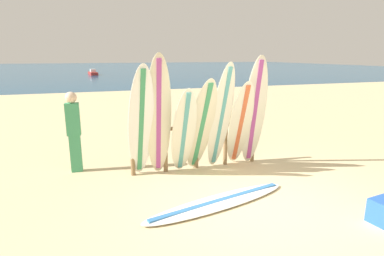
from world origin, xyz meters
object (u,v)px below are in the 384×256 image
(surfboard_leaning_far_left, at_px, (141,123))
(surfboard_leaning_center, at_px, (201,126))
(surfboard_leaning_center_right, at_px, (221,118))
(surfboard_rack, at_px, (196,139))
(surfboard_leaning_center_left, at_px, (184,133))
(surfboard_leaning_far_right, at_px, (254,112))
(small_boat_offshore, at_px, (93,73))
(beachgoer_standing, at_px, (74,129))
(surfboard_leaning_right, at_px, (240,124))
(surfboard_lying_on_sand, at_px, (219,202))
(surfboard_leaning_left, at_px, (158,117))

(surfboard_leaning_far_left, height_order, surfboard_leaning_center, surfboard_leaning_far_left)
(surfboard_leaning_center, xyz_separation_m, surfboard_leaning_center_right, (0.43, 0.01, 0.15))
(surfboard_rack, relative_size, surfboard_leaning_center_left, 1.53)
(surfboard_rack, relative_size, surfboard_leaning_far_right, 1.17)
(surfboard_leaning_far_left, distance_m, small_boat_offshore, 35.24)
(surfboard_rack, relative_size, beachgoer_standing, 1.68)
(surfboard_leaning_right, xyz_separation_m, beachgoer_standing, (-3.39, 0.87, -0.03))
(surfboard_rack, bearing_deg, surfboard_leaning_far_left, -167.50)
(surfboard_leaning_center_left, distance_m, surfboard_leaning_far_right, 1.68)
(beachgoer_standing, bearing_deg, surfboard_leaning_center_right, -17.58)
(surfboard_leaning_far_left, distance_m, surfboard_lying_on_sand, 2.11)
(surfboard_leaning_far_left, xyz_separation_m, surfboard_leaning_far_right, (2.46, 0.02, 0.07))
(surfboard_leaning_left, height_order, surfboard_leaning_right, surfboard_leaning_left)
(surfboard_leaning_far_left, bearing_deg, beachgoer_standing, 145.22)
(small_boat_offshore, bearing_deg, surfboard_leaning_far_right, -85.51)
(small_boat_offshore, bearing_deg, surfboard_leaning_left, -88.95)
(surfboard_leaning_far_left, bearing_deg, surfboard_leaning_left, -1.92)
(surfboard_rack, xyz_separation_m, beachgoer_standing, (-2.49, 0.61, 0.28))
(surfboard_leaning_center, bearing_deg, surfboard_leaning_right, 3.85)
(surfboard_leaning_left, bearing_deg, beachgoer_standing, 151.05)
(surfboard_rack, bearing_deg, surfboard_leaning_center_right, -36.80)
(surfboard_leaning_far_right, bearing_deg, surfboard_leaning_center, -176.71)
(surfboard_leaning_right, xyz_separation_m, small_boat_offshore, (-2.43, 35.22, -0.71))
(surfboard_leaning_far_left, xyz_separation_m, beachgoer_standing, (-1.26, 0.88, -0.21))
(surfboard_leaning_center, height_order, small_boat_offshore, surfboard_leaning_center)
(surfboard_leaning_center_left, bearing_deg, small_boat_offshore, 91.80)
(surfboard_leaning_center, xyz_separation_m, surfboard_lying_on_sand, (-0.20, -1.41, -0.97))
(surfboard_leaning_center_left, height_order, surfboard_lying_on_sand, surfboard_leaning_center_left)
(surfboard_leaning_left, height_order, surfboard_leaning_center_right, surfboard_leaning_left)
(surfboard_leaning_center_right, xyz_separation_m, small_boat_offshore, (-1.95, 35.28, -0.90))
(surfboard_leaning_center_right, xyz_separation_m, surfboard_leaning_right, (0.48, 0.05, -0.19))
(surfboard_leaning_far_right, bearing_deg, surfboard_lying_on_sand, -134.15)
(surfboard_leaning_center, distance_m, small_boat_offshore, 35.32)
(surfboard_leaning_left, height_order, surfboard_leaning_center_left, surfboard_leaning_left)
(surfboard_leaning_right, height_order, small_boat_offshore, surfboard_leaning_right)
(surfboard_leaning_far_left, relative_size, surfboard_leaning_far_right, 0.94)
(surfboard_leaning_left, xyz_separation_m, surfboard_leaning_center, (0.87, -0.04, -0.23))
(small_boat_offshore, bearing_deg, surfboard_leaning_center_left, -88.20)
(surfboard_leaning_center_left, relative_size, surfboard_leaning_center_right, 0.81)
(surfboard_rack, height_order, surfboard_leaning_left, surfboard_leaning_left)
(surfboard_rack, relative_size, surfboard_leaning_center_right, 1.24)
(surfboard_leaning_center_left, height_order, surfboard_leaning_center, surfboard_leaning_center)
(surfboard_leaning_far_left, distance_m, surfboard_leaning_right, 2.14)
(beachgoer_standing, bearing_deg, surfboard_leaning_center_left, -26.53)
(surfboard_rack, distance_m, surfboard_lying_on_sand, 1.86)
(small_boat_offshore, bearing_deg, beachgoer_standing, -91.60)
(surfboard_leaning_center_right, distance_m, beachgoer_standing, 3.06)
(surfboard_lying_on_sand, relative_size, beachgoer_standing, 1.66)
(surfboard_leaning_right, bearing_deg, surfboard_lying_on_sand, -126.97)
(surfboard_leaning_center, xyz_separation_m, small_boat_offshore, (-1.52, 35.28, -0.75))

